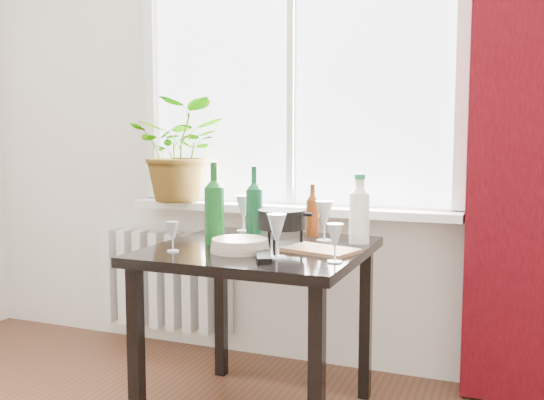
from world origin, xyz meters
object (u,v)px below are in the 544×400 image
at_px(table, 260,268).
at_px(wineglass_far_right, 335,243).
at_px(radiator, 165,280).
at_px(wineglass_back_center, 324,221).
at_px(wineglass_front_right, 277,236).
at_px(plate_stack, 240,245).
at_px(bottle_amber, 312,209).
at_px(wineglass_back_left, 244,213).
at_px(cleaning_bottle, 359,208).
at_px(fondue_pot, 282,228).
at_px(wineglass_front_left, 173,236).
at_px(potted_plant, 181,150).
at_px(wine_bottle_left, 214,202).
at_px(wine_bottle_right, 254,201).
at_px(tv_remote, 264,256).
at_px(cutting_board, 320,250).

bearing_deg(table, wineglass_far_right, -27.82).
relative_size(radiator, wineglass_back_center, 4.44).
bearing_deg(wineglass_far_right, wineglass_front_right, -175.70).
relative_size(wineglass_back_center, plate_stack, 0.77).
height_order(bottle_amber, wineglass_back_left, bottle_amber).
bearing_deg(wineglass_far_right, plate_stack, 170.96).
height_order(cleaning_bottle, fondue_pot, cleaning_bottle).
xyz_separation_m(wineglass_front_right, plate_stack, (-0.19, 0.08, -0.06)).
distance_m(wineglass_far_right, wineglass_front_left, 0.65).
distance_m(cleaning_bottle, fondue_pot, 0.35).
xyz_separation_m(radiator, potted_plant, (0.16, -0.08, 0.74)).
distance_m(wine_bottle_left, wineglass_front_left, 0.26).
relative_size(radiator, cleaning_bottle, 2.67).
xyz_separation_m(wine_bottle_right, cleaning_bottle, (0.48, 0.02, -0.01)).
bearing_deg(plate_stack, radiator, 137.09).
relative_size(wineglass_back_left, wineglass_front_left, 1.46).
bearing_deg(table, fondue_pot, 20.11).
relative_size(table, fondue_pot, 3.77).
xyz_separation_m(bottle_amber, plate_stack, (-0.14, -0.48, -0.09)).
bearing_deg(radiator, potted_plant, -26.50).
distance_m(bottle_amber, wineglass_back_left, 0.34).
distance_m(wineglass_front_right, wineglass_front_left, 0.43).
xyz_separation_m(wine_bottle_left, fondue_pot, (0.28, 0.05, -0.10)).
bearing_deg(wineglass_far_right, potted_plant, 144.92).
relative_size(wine_bottle_right, plate_stack, 1.38).
distance_m(wine_bottle_left, bottle_amber, 0.48).
xyz_separation_m(tv_remote, cutting_board, (0.15, 0.21, -0.00)).
xyz_separation_m(cleaning_bottle, wineglass_back_left, (-0.59, 0.11, -0.06)).
relative_size(wineglass_far_right, wineglass_back_center, 0.80).
relative_size(wineglass_far_right, tv_remote, 0.80).
relative_size(wineglass_back_center, tv_remote, 1.00).
relative_size(table, cleaning_bottle, 2.84).
bearing_deg(cleaning_bottle, tv_remote, -117.84).
distance_m(potted_plant, cleaning_bottle, 1.12).
xyz_separation_m(bottle_amber, wineglass_far_right, (0.26, -0.54, -0.05)).
distance_m(potted_plant, wineglass_front_left, 0.95).
relative_size(table, cutting_board, 3.09).
bearing_deg(wineglass_front_right, potted_plant, 137.94).
distance_m(cleaning_bottle, plate_stack, 0.55).
relative_size(potted_plant, cleaning_bottle, 1.83).
xyz_separation_m(wine_bottle_left, wineglass_back_center, (0.41, 0.24, -0.09)).
bearing_deg(wineglass_back_left, cleaning_bottle, -10.56).
relative_size(table, wineglass_front_left, 7.03).
height_order(cleaning_bottle, tv_remote, cleaning_bottle).
bearing_deg(tv_remote, wineglass_far_right, -16.97).
distance_m(bottle_amber, fondue_pot, 0.32).
height_order(table, fondue_pot, fondue_pot).
bearing_deg(wineglass_front_right, table, 126.43).
relative_size(table, wineglass_back_center, 4.72).
bearing_deg(potted_plant, wineglass_back_left, -24.77).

